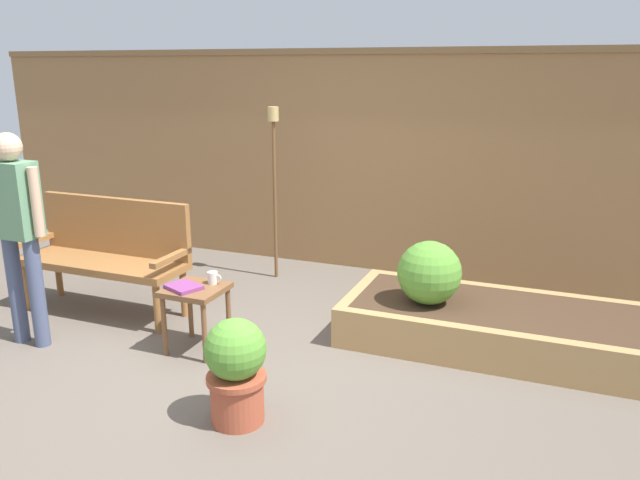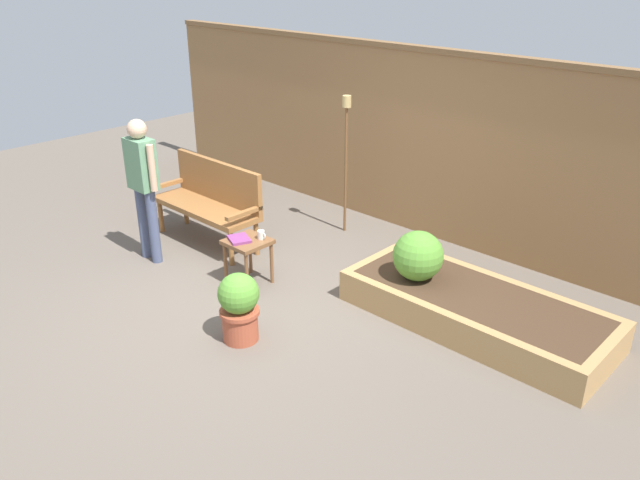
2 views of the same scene
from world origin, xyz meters
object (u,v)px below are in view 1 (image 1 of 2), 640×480
Objects in this scene: book_on_table at (184,287)px; tiki_torch at (274,162)px; potted_boxwood at (236,368)px; person_by_bench at (17,222)px; cup_on_table at (213,278)px; shrub_near_bench at (429,273)px; side_table at (196,298)px; garden_bench at (108,247)px.

tiki_torch is (-0.12, 1.74, 0.63)m from book_on_table.
potted_boxwood is 2.06m from person_by_bench.
cup_on_table is 1.57m from shrub_near_bench.
potted_boxwood is 2.70m from tiki_torch.
person_by_bench reaches higher than shrub_near_bench.
potted_boxwood is 0.40× the size of person_by_bench.
side_table is 0.19m from cup_on_table.
potted_boxwood is (0.73, -0.73, -0.06)m from side_table.
person_by_bench reaches higher than side_table.
shrub_near_bench is (0.78, 1.50, 0.20)m from potted_boxwood.
person_by_bench is at bearing -157.25° from shrub_near_bench.
cup_on_table is at bearing -155.28° from shrub_near_bench.
side_table is 0.31× the size of person_by_bench.
person_by_bench is at bearing -159.51° from cup_on_table.
garden_bench is 6.18× the size of book_on_table.
side_table is at bearing -20.54° from garden_bench.
garden_bench reaches higher than cup_on_table.
garden_bench is at bearing 178.54° from book_on_table.
cup_on_table is 0.07× the size of tiki_torch.
garden_bench is 3.00× the size of side_table.
cup_on_table is 1.70m from tiki_torch.
cup_on_table is at bearing -80.58° from tiki_torch.
potted_boxwood is at bearing -69.27° from tiki_torch.
tiki_torch is at bearing 99.42° from cup_on_table.
person_by_bench is (-1.21, -0.37, 0.54)m from side_table.
tiki_torch is (-0.18, 1.68, 0.73)m from side_table.
potted_boxwood is at bearing -52.35° from cup_on_table.
garden_bench is at bearing 165.79° from cup_on_table.
tiki_torch is at bearing 116.89° from book_on_table.
side_table is 1.70m from shrub_near_bench.
potted_boxwood is 1.70m from shrub_near_bench.
cup_on_table is at bearing 20.49° from person_by_bench.
garden_bench is 1.23m from cup_on_table.
garden_bench is at bearing 159.46° from side_table.
book_on_table is (1.05, -0.47, -0.05)m from garden_bench.
side_table is at bearing 70.03° from book_on_table.
side_table is 0.29× the size of tiki_torch.
book_on_table is at bearing 139.53° from potted_boxwood.
shrub_near_bench is 2.01m from tiki_torch.
tiki_torch is (-1.69, 0.91, 0.59)m from shrub_near_bench.
book_on_table is (-0.06, -0.06, 0.10)m from side_table.
garden_bench is 1.16m from book_on_table.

